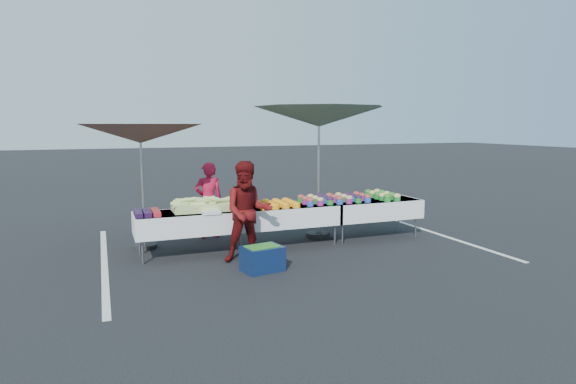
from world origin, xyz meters
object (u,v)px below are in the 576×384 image
object	(u,v)px
vendor	(209,200)
umbrella_right	(319,118)
table_right	(373,208)
umbrella_left	(140,135)
table_center	(288,214)
table_left	(190,221)
customer	(248,212)
storage_bin	(262,258)

from	to	relation	value
vendor	umbrella_right	xyz separation A→B (m)	(2.03, -0.74, 1.60)
table_right	umbrella_left	bearing A→B (deg)	170.23
table_center	umbrella_right	bearing A→B (deg)	26.57
vendor	umbrella_right	size ratio (longest dim) A/B	0.49
table_left	customer	size ratio (longest dim) A/B	1.13
customer	storage_bin	bearing A→B (deg)	-74.81
table_left	vendor	size ratio (longest dim) A/B	1.24
storage_bin	umbrella_left	bearing A→B (deg)	116.58
umbrella_right	table_left	bearing A→B (deg)	-171.25
umbrella_left	umbrella_right	world-z (taller)	umbrella_right
table_right	vendor	distance (m)	3.24
customer	storage_bin	xyz separation A→B (m)	(0.05, -0.57, -0.62)
vendor	storage_bin	size ratio (longest dim) A/B	2.26
umbrella_right	vendor	bearing A→B (deg)	160.07
table_left	umbrella_right	xyz separation A→B (m)	(2.60, 0.40, 1.77)
table_right	umbrella_left	size ratio (longest dim) A/B	0.64
table_left	umbrella_left	world-z (taller)	umbrella_left
table_center	customer	world-z (taller)	customer
table_right	storage_bin	distance (m)	3.06
table_left	umbrella_left	bearing A→B (deg)	133.40
table_center	customer	size ratio (longest dim) A/B	1.13
table_left	vendor	distance (m)	1.28
storage_bin	customer	bearing A→B (deg)	84.57
table_right	umbrella_right	distance (m)	2.07
table_center	vendor	bearing A→B (deg)	137.29
vendor	customer	bearing A→B (deg)	98.59
customer	storage_bin	distance (m)	0.85
umbrella_right	customer	bearing A→B (deg)	-147.28
umbrella_right	umbrella_left	bearing A→B (deg)	174.12
customer	umbrella_right	bearing A→B (deg)	42.77
table_left	storage_bin	world-z (taller)	table_left
table_left	umbrella_left	size ratio (longest dim) A/B	0.64
vendor	storage_bin	xyz separation A→B (m)	(0.29, -2.46, -0.55)
table_left	vendor	bearing A→B (deg)	63.41
table_left	table_center	xyz separation A→B (m)	(1.80, 0.00, 0.00)
vendor	umbrella_right	bearing A→B (deg)	161.38
customer	umbrella_right	size ratio (longest dim) A/B	0.54
vendor	storage_bin	distance (m)	2.53
customer	umbrella_left	world-z (taller)	umbrella_left
table_center	storage_bin	bearing A→B (deg)	-125.42
table_left	storage_bin	size ratio (longest dim) A/B	2.81
table_left	table_center	size ratio (longest dim) A/B	1.00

